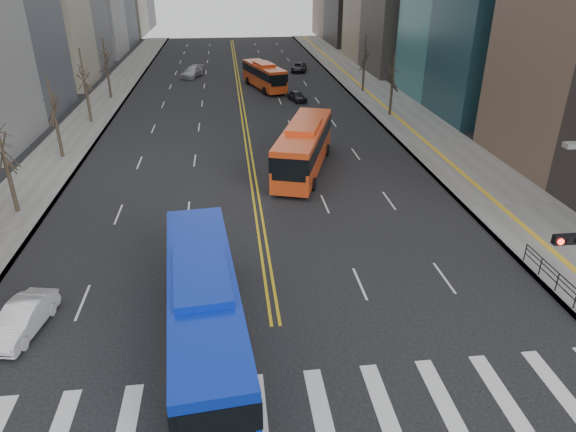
{
  "coord_description": "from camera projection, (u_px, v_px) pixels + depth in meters",
  "views": [
    {
      "loc": [
        -1.69,
        -13.89,
        14.98
      ],
      "look_at": [
        1.07,
        9.27,
        3.53
      ],
      "focal_mm": 32.0,
      "sensor_mm": 36.0,
      "label": 1
    }
  ],
  "objects": [
    {
      "name": "red_bus_near",
      "position": [
        304.0,
        145.0,
        40.56
      ],
      "size": [
        6.52,
        12.56,
        3.87
      ],
      "color": "#D94217",
      "rests_on": "ground"
    },
    {
      "name": "crosswalk",
      "position": [
        289.0,
        410.0,
        19.16
      ],
      "size": [
        26.7,
        4.0,
        0.01
      ],
      "color": "silver",
      "rests_on": "ground"
    },
    {
      "name": "blue_bus",
      "position": [
        204.0,
        308.0,
        21.51
      ],
      "size": [
        4.01,
        13.49,
        3.84
      ],
      "color": "#0B26A9",
      "rests_on": "ground"
    },
    {
      "name": "sidewalk_right",
      "position": [
        389.0,
        104.0,
        61.09
      ],
      "size": [
        7.0,
        130.0,
        0.15
      ],
      "primitive_type": "cube",
      "color": "gray",
      "rests_on": "ground"
    },
    {
      "name": "car_dark_far",
      "position": [
        299.0,
        67.0,
        79.6
      ],
      "size": [
        3.12,
        4.97,
        1.28
      ],
      "primitive_type": "imported",
      "rotation": [
        0.0,
        0.0,
        -0.23
      ],
      "color": "black",
      "rests_on": "ground"
    },
    {
      "name": "street_trees",
      "position": [
        166.0,
        87.0,
        47.04
      ],
      "size": [
        35.2,
        47.2,
        7.6
      ],
      "color": "black",
      "rests_on": "ground"
    },
    {
      "name": "car_dark_mid",
      "position": [
        297.0,
        96.0,
        62.26
      ],
      "size": [
        2.38,
        3.85,
        1.22
      ],
      "primitive_type": "imported",
      "rotation": [
        0.0,
        0.0,
        0.28
      ],
      "color": "black",
      "rests_on": "ground"
    },
    {
      "name": "red_bus_far",
      "position": [
        264.0,
        74.0,
        67.99
      ],
      "size": [
        5.27,
        10.97,
        3.41
      ],
      "color": "#D94217",
      "rests_on": "ground"
    },
    {
      "name": "car_white",
      "position": [
        23.0,
        319.0,
        23.0
      ],
      "size": [
        2.23,
        4.38,
        1.38
      ],
      "primitive_type": "imported",
      "rotation": [
        0.0,
        0.0,
        -0.19
      ],
      "color": "silver",
      "rests_on": "ground"
    },
    {
      "name": "sidewalk_left",
      "position": [
        95.0,
        112.0,
        57.48
      ],
      "size": [
        5.0,
        130.0,
        0.15
      ],
      "primitive_type": "cube",
      "color": "gray",
      "rests_on": "ground"
    },
    {
      "name": "pedestrian_railing",
      "position": [
        558.0,
        279.0,
        25.66
      ],
      "size": [
        0.06,
        6.06,
        1.02
      ],
      "color": "black",
      "rests_on": "sidewalk_right"
    },
    {
      "name": "ground",
      "position": [
        289.0,
        410.0,
        19.16
      ],
      "size": [
        220.0,
        220.0,
        0.0
      ],
      "primitive_type": "plane",
      "color": "black"
    },
    {
      "name": "car_silver",
      "position": [
        192.0,
        72.0,
        75.6
      ],
      "size": [
        3.68,
        5.48,
        1.47
      ],
      "primitive_type": "imported",
      "rotation": [
        0.0,
        0.0,
        -0.35
      ],
      "color": "#ADADB3",
      "rests_on": "ground"
    },
    {
      "name": "centerline",
      "position": [
        239.0,
        90.0,
        68.18
      ],
      "size": [
        0.55,
        100.0,
        0.01
      ],
      "color": "gold",
      "rests_on": "ground"
    }
  ]
}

